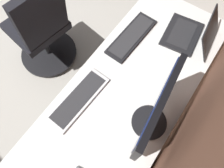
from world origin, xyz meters
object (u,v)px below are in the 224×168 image
Objects in this scene: laptop_leftmost at (193,34)px; keyboard_main at (131,36)px; monitor_primary at (156,110)px; office_chair at (42,31)px; drawer_pedestal at (101,150)px; keyboard_spare at (78,99)px.

laptop_leftmost is 0.82× the size of keyboard_main.
keyboard_main is at bearing -56.31° from laptop_leftmost.
monitor_primary is 1.12× the size of keyboard_main.
keyboard_main is 0.82m from office_chair.
drawer_pedestal is 1.09m from office_chair.
office_chair is at bearing -68.76° from laptop_leftmost.
keyboard_spare is at bearing 63.83° from office_chair.
monitor_primary is 0.63m from keyboard_main.
keyboard_spare is (0.56, -0.02, 0.00)m from keyboard_main.
office_chair is at bearing -75.18° from keyboard_main.
laptop_leftmost is 0.40m from keyboard_main.
drawer_pedestal is 1.63× the size of keyboard_main.
keyboard_main and keyboard_spare have the same top height.
monitor_primary is 1.27m from office_chair.
monitor_primary reaches higher than office_chair.
office_chair is (-0.36, -0.73, -0.28)m from keyboard_spare.
monitor_primary is 1.36× the size of laptop_leftmost.
keyboard_spare is 0.86m from office_chair.
keyboard_main reaches higher than drawer_pedestal.
monitor_primary is 0.49× the size of office_chair.
laptop_leftmost is 0.82× the size of keyboard_spare.
laptop_leftmost is (-0.90, 0.11, 0.43)m from drawer_pedestal.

